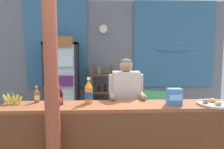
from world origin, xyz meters
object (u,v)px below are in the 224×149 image
at_px(snack_box_biscuit, 174,97).
at_px(banana_bunch, 12,99).
at_px(soda_bottle_orange_soda, 89,92).
at_px(soda_bottle_cola, 60,97).
at_px(bottle_shelf_rack, 102,94).
at_px(soda_bottle_iced_tea, 37,95).
at_px(stall_counter, 112,139).
at_px(timber_post, 52,90).
at_px(drink_fridge, 62,78).
at_px(pastry_tray, 215,103).
at_px(plastic_lawn_chair, 155,109).
at_px(shopkeeper, 126,99).

bearing_deg(snack_box_biscuit, banana_bunch, 176.11).
bearing_deg(soda_bottle_orange_soda, soda_bottle_cola, -169.04).
relative_size(bottle_shelf_rack, soda_bottle_iced_tea, 6.08).
bearing_deg(banana_bunch, soda_bottle_iced_tea, 16.75).
xyz_separation_m(stall_counter, soda_bottle_cola, (-0.62, 0.12, 0.50)).
bearing_deg(timber_post, soda_bottle_orange_soda, 53.84).
bearing_deg(stall_counter, drink_fridge, 113.50).
relative_size(soda_bottle_cola, snack_box_biscuit, 1.12).
height_order(stall_counter, timber_post, timber_post).
bearing_deg(soda_bottle_iced_tea, soda_bottle_orange_soda, -5.92).
bearing_deg(banana_bunch, snack_box_biscuit, -3.89).
bearing_deg(soda_bottle_orange_soda, pastry_tray, -6.17).
bearing_deg(banana_bunch, soda_bottle_orange_soda, 0.82).
relative_size(drink_fridge, banana_bunch, 7.20).
bearing_deg(snack_box_biscuit, soda_bottle_cola, 176.61).
bearing_deg(plastic_lawn_chair, snack_box_biscuit, -95.89).
xyz_separation_m(plastic_lawn_chair, pastry_tray, (0.33, -1.68, 0.52)).
xyz_separation_m(snack_box_biscuit, banana_bunch, (-1.97, 0.13, -0.04)).
relative_size(drink_fridge, snack_box_biscuit, 9.31).
xyz_separation_m(soda_bottle_orange_soda, snack_box_biscuit, (1.04, -0.15, -0.04)).
height_order(soda_bottle_orange_soda, soda_bottle_iced_tea, soda_bottle_orange_soda).
bearing_deg(stall_counter, soda_bottle_orange_soda, 145.85).
bearing_deg(banana_bunch, drink_fridge, 82.59).
relative_size(timber_post, soda_bottle_orange_soda, 8.03).
xyz_separation_m(stall_counter, timber_post, (-0.63, -0.29, 0.66)).
relative_size(pastry_tray, banana_bunch, 1.60).
bearing_deg(shopkeeper, stall_counter, -112.14).
distance_m(timber_post, banana_bunch, 0.77).
relative_size(shopkeeper, banana_bunch, 5.81).
relative_size(stall_counter, snack_box_biscuit, 13.18).
bearing_deg(banana_bunch, bottle_shelf_rack, 63.13).
distance_m(bottle_shelf_rack, shopkeeper, 1.85).
height_order(drink_fridge, shopkeeper, drink_fridge).
height_order(timber_post, soda_bottle_orange_soda, timber_post).
distance_m(bottle_shelf_rack, banana_bunch, 2.48).
bearing_deg(drink_fridge, banana_bunch, -97.41).
height_order(bottle_shelf_rack, shopkeeper, shopkeeper).
height_order(soda_bottle_iced_tea, soda_bottle_cola, soda_bottle_cola).
height_order(plastic_lawn_chair, soda_bottle_orange_soda, soda_bottle_orange_soda).
relative_size(soda_bottle_cola, pastry_tray, 0.54).
relative_size(stall_counter, bottle_shelf_rack, 2.09).
relative_size(plastic_lawn_chair, banana_bunch, 3.27).
relative_size(soda_bottle_iced_tea, pastry_tray, 0.50).
bearing_deg(plastic_lawn_chair, soda_bottle_orange_soda, -128.55).
bearing_deg(banana_bunch, shopkeeper, 15.23).
xyz_separation_m(stall_counter, drink_fridge, (-0.95, 2.19, 0.44)).
height_order(soda_bottle_iced_tea, pastry_tray, soda_bottle_iced_tea).
height_order(soda_bottle_orange_soda, soda_bottle_cola, soda_bottle_orange_soda).
relative_size(timber_post, bottle_shelf_rack, 2.03).
relative_size(drink_fridge, soda_bottle_iced_tea, 8.97).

